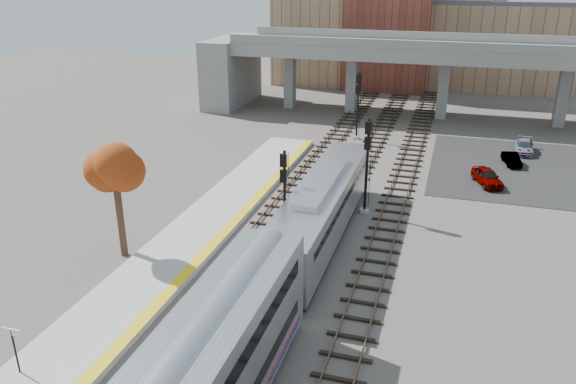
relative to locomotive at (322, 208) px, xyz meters
The scene contains 16 objects.
ground 9.50m from the locomotive, 96.23° to the right, with size 160.00×160.00×0.00m, color #47423D.
platform 12.51m from the locomotive, 131.99° to the right, with size 4.50×60.00×0.35m, color #9E9E99.
yellow_strip 11.32m from the locomotive, 124.71° to the right, with size 0.70×60.00×0.01m, color yellow.
tracks 4.00m from the locomotive, 91.15° to the left, with size 10.70×95.00×0.25m.
overpass 36.22m from the locomotive, 83.75° to the left, with size 54.00×12.00×9.50m.
buildings_far 57.68m from the locomotive, 89.74° to the left, with size 43.00×21.00×20.60m.
parking_lot 23.00m from the locomotive, 55.39° to the left, with size 14.00×18.00×0.04m, color black.
locomotive is the anchor object (origin of this frame).
signal_mast_near 2.79m from the locomotive, 141.99° to the right, with size 0.60×0.64×6.48m.
signal_mast_mid 5.61m from the locomotive, 68.50° to the left, with size 0.60×0.64×7.15m.
signal_mast_far 24.06m from the locomotive, 95.01° to the left, with size 0.60×0.64×7.01m.
station_sign 19.66m from the locomotive, 118.80° to the right, with size 0.90×0.08×2.27m.
tree 13.22m from the locomotive, 152.89° to the right, with size 3.60×3.60×7.64m.
car_a 17.60m from the locomotive, 52.01° to the left, with size 1.58×3.94×1.34m, color #99999E.
car_b 23.75m from the locomotive, 56.51° to the left, with size 1.13×3.25×1.07m, color #99999E.
car_c 28.03m from the locomotive, 58.86° to the left, with size 1.69×4.17×1.21m, color #99999E.
Camera 1 is at (8.65, -23.72, 16.91)m, focal length 35.00 mm.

